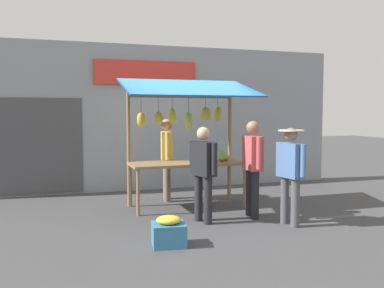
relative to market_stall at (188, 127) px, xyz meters
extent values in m
plane|color=#424244|center=(0.04, 0.05, -1.55)|extent=(40.00, 40.00, 0.00)
cube|color=#8C939E|center=(0.04, -2.15, 0.15)|extent=(9.00, 0.25, 3.40)
cube|color=red|center=(0.39, -2.01, 1.20)|extent=(2.40, 0.06, 0.56)
cube|color=#47474C|center=(2.81, -2.02, -0.45)|extent=(1.90, 0.04, 2.10)
cube|color=olive|center=(0.04, 0.05, -0.70)|extent=(2.20, 0.90, 0.05)
cylinder|color=olive|center=(1.08, 0.44, -1.14)|extent=(0.06, 0.06, 0.83)
cylinder|color=olive|center=(-1.00, 0.44, -1.14)|extent=(0.06, 0.06, 0.83)
cylinder|color=olive|center=(1.08, -0.34, -1.14)|extent=(0.06, 0.06, 0.83)
cylinder|color=olive|center=(-1.00, -0.34, -1.14)|extent=(0.06, 0.06, 0.83)
cylinder|color=olive|center=(1.10, -0.35, -0.38)|extent=(0.07, 0.07, 2.35)
cylinder|color=olive|center=(-1.02, -0.35, -0.38)|extent=(0.07, 0.07, 2.35)
cylinder|color=olive|center=(0.04, -0.35, 0.60)|extent=(2.12, 0.06, 0.06)
cube|color=#19518C|center=(0.04, 0.20, 0.75)|extent=(2.50, 1.46, 0.39)
cylinder|color=brown|center=(-0.75, -0.35, 0.51)|extent=(0.01, 0.01, 0.18)
ellipsoid|color=gold|center=(-0.75, -0.35, 0.26)|extent=(0.21, 0.24, 0.32)
cylinder|color=brown|center=(-0.46, -0.30, 0.49)|extent=(0.01, 0.01, 0.20)
ellipsoid|color=gold|center=(-0.46, -0.30, 0.25)|extent=(0.22, 0.18, 0.29)
cylinder|color=brown|center=(-0.10, -0.30, 0.45)|extent=(0.01, 0.01, 0.29)
ellipsoid|color=#B2CC4C|center=(-0.10, -0.30, 0.12)|extent=(0.23, 0.25, 0.38)
cylinder|color=brown|center=(0.23, -0.35, 0.48)|extent=(0.01, 0.01, 0.23)
ellipsoid|color=yellow|center=(0.23, -0.35, 0.21)|extent=(0.20, 0.19, 0.32)
cylinder|color=brown|center=(0.52, -0.33, 0.45)|extent=(0.01, 0.01, 0.29)
ellipsoid|color=gold|center=(0.52, -0.33, 0.17)|extent=(0.22, 0.19, 0.27)
cylinder|color=brown|center=(0.86, -0.32, 0.44)|extent=(0.01, 0.01, 0.30)
ellipsoid|color=yellow|center=(0.86, -0.32, 0.14)|extent=(0.19, 0.16, 0.31)
ellipsoid|color=orange|center=(-0.73, 0.07, -0.60)|extent=(0.26, 0.25, 0.14)
sphere|color=#729E4C|center=(-0.65, 0.16, -0.57)|extent=(0.20, 0.20, 0.20)
cylinder|color=#726656|center=(0.22, -0.84, -1.13)|extent=(0.14, 0.14, 0.84)
cylinder|color=#726656|center=(0.28, -0.57, -1.13)|extent=(0.14, 0.14, 0.84)
cube|color=gold|center=(0.25, -0.70, -0.42)|extent=(0.32, 0.54, 0.60)
cylinder|color=gold|center=(0.19, -1.01, -0.39)|extent=(0.09, 0.09, 0.55)
cylinder|color=gold|center=(0.31, -0.40, -0.39)|extent=(0.09, 0.09, 0.55)
sphere|color=#A87A5B|center=(0.25, -0.70, 0.03)|extent=(0.23, 0.23, 0.23)
cylinder|color=beige|center=(0.25, -0.70, 0.10)|extent=(0.44, 0.44, 0.02)
cylinder|color=#232328|center=(0.10, 1.36, -1.16)|extent=(0.14, 0.14, 0.79)
cylinder|color=#232328|center=(0.18, 1.11, -1.16)|extent=(0.14, 0.14, 0.79)
cube|color=black|center=(0.14, 1.23, -0.48)|extent=(0.35, 0.52, 0.56)
cylinder|color=black|center=(0.05, 1.52, -0.46)|extent=(0.09, 0.09, 0.52)
cylinder|color=black|center=(0.23, 0.95, -0.46)|extent=(0.09, 0.09, 0.52)
sphere|color=tan|center=(0.14, 1.23, -0.06)|extent=(0.22, 0.22, 0.22)
cylinder|color=#4C4C51|center=(-1.16, 1.97, -1.16)|extent=(0.14, 0.14, 0.79)
cylinder|color=#4C4C51|center=(-1.12, 1.72, -1.16)|extent=(0.14, 0.14, 0.79)
cube|color=#476B9E|center=(-1.14, 1.84, -0.49)|extent=(0.29, 0.50, 0.56)
cylinder|color=#476B9E|center=(-1.19, 2.14, -0.47)|extent=(0.09, 0.09, 0.51)
cylinder|color=#476B9E|center=(-1.09, 1.55, -0.47)|extent=(0.09, 0.09, 0.51)
sphere|color=#8C664C|center=(-1.14, 1.84, -0.07)|extent=(0.22, 0.22, 0.22)
cylinder|color=beige|center=(-1.14, 1.84, -0.01)|extent=(0.41, 0.41, 0.02)
cylinder|color=#232328|center=(-0.78, 1.30, -1.14)|extent=(0.14, 0.14, 0.84)
cylinder|color=#232328|center=(-0.81, 1.03, -1.14)|extent=(0.14, 0.14, 0.84)
cube|color=#BF4C51|center=(-0.80, 1.16, -0.42)|extent=(0.28, 0.53, 0.59)
cylinder|color=#BF4C51|center=(-0.76, 1.48, -0.40)|extent=(0.09, 0.09, 0.54)
cylinder|color=#BF4C51|center=(-0.83, 0.85, -0.40)|extent=(0.09, 0.09, 0.54)
sphere|color=#8C664C|center=(-0.80, 1.16, 0.02)|extent=(0.23, 0.23, 0.23)
cube|color=teal|center=(1.01, 2.26, -1.40)|extent=(0.51, 0.48, 0.31)
ellipsoid|color=yellow|center=(1.01, 2.26, -1.19)|extent=(0.34, 0.32, 0.12)
camera|label=1|loc=(2.54, 7.89, 0.29)|focal=40.23mm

